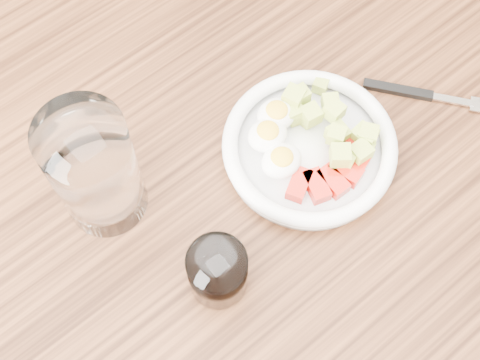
# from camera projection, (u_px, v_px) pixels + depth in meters

# --- Properties ---
(ground) EXTENTS (4.00, 4.00, 0.00)m
(ground) POSITION_uv_depth(u_px,v_px,m) (246.00, 329.00, 1.49)
(ground) COLOR brown
(ground) RESTS_ON ground
(dining_table) EXTENTS (1.50, 0.90, 0.77)m
(dining_table) POSITION_uv_depth(u_px,v_px,m) (251.00, 222.00, 0.88)
(dining_table) COLOR brown
(dining_table) RESTS_ON ground
(bowl) EXTENTS (0.21, 0.21, 0.05)m
(bowl) POSITION_uv_depth(u_px,v_px,m) (309.00, 145.00, 0.80)
(bowl) COLOR white
(bowl) RESTS_ON dining_table
(fork) EXTENTS (0.12, 0.15, 0.01)m
(fork) POSITION_uv_depth(u_px,v_px,m) (418.00, 94.00, 0.84)
(fork) COLOR black
(fork) RESTS_ON dining_table
(water_glass) EXTENTS (0.09, 0.09, 0.17)m
(water_glass) POSITION_uv_depth(u_px,v_px,m) (94.00, 170.00, 0.71)
(water_glass) COLOR white
(water_glass) RESTS_ON dining_table
(coffee_glass) EXTENTS (0.07, 0.07, 0.07)m
(coffee_glass) POSITION_uv_depth(u_px,v_px,m) (218.00, 272.00, 0.71)
(coffee_glass) COLOR white
(coffee_glass) RESTS_ON dining_table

